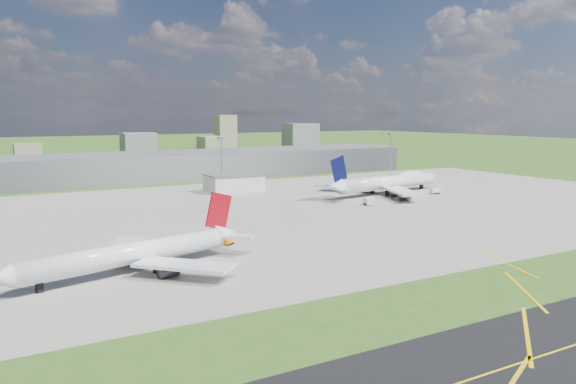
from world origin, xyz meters
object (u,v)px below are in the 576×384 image
tug_yellow (229,242)px  airliner_blue_quad (388,182)px  airliner_red_twin (136,253)px  van_white_near (368,202)px  van_white_far (435,191)px

tug_yellow → airliner_blue_quad: bearing=-4.4°
airliner_red_twin → van_white_near: (108.73, 51.05, -3.25)m
airliner_blue_quad → van_white_far: bearing=-40.8°
van_white_near → van_white_far: (47.81, 10.45, -0.06)m
airliner_red_twin → tug_yellow: airliner_red_twin is taller
airliner_red_twin → tug_yellow: 33.99m
tug_yellow → van_white_far: size_ratio=0.73×
tug_yellow → van_white_near: van_white_near is taller
airliner_blue_quad → tug_yellow: 122.25m
airliner_red_twin → van_white_far: (156.53, 61.50, -3.31)m
tug_yellow → van_white_near: bearing=-8.0°
airliner_blue_quad → van_white_far: airliner_blue_quad is taller
tug_yellow → van_white_near: size_ratio=0.64×
van_white_near → van_white_far: van_white_near is taller
airliner_red_twin → airliner_blue_quad: 155.92m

